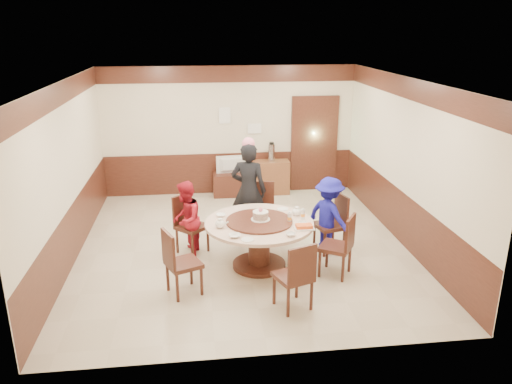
{
  "coord_description": "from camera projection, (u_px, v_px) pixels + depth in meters",
  "views": [
    {
      "loc": [
        -0.74,
        -7.79,
        3.61
      ],
      "look_at": [
        0.17,
        -0.37,
        1.1
      ],
      "focal_mm": 35.0,
      "sensor_mm": 36.0,
      "label": 1
    }
  ],
  "objects": [
    {
      "name": "chair_4",
      "position": [
        294.0,
        287.0,
        6.61
      ],
      "size": [
        0.57,
        0.57,
        0.97
      ],
      "rotation": [
        0.0,
        0.0,
        6.65
      ],
      "color": "#401D14",
      "rests_on": "ground"
    },
    {
      "name": "chair_2",
      "position": [
        191.0,
        235.0,
        8.27
      ],
      "size": [
        0.62,
        0.62,
        0.97
      ],
      "rotation": [
        0.0,
        0.0,
        3.92
      ],
      "color": "#401D14",
      "rests_on": "ground"
    },
    {
      "name": "notice_left",
      "position": [
        225.0,
        116.0,
        10.77
      ],
      "size": [
        0.25,
        0.0,
        0.35
      ],
      "primitive_type": "cube",
      "color": "white",
      "rests_on": "room"
    },
    {
      "name": "bottle_1",
      "position": [
        303.0,
        214.0,
        7.69
      ],
      "size": [
        0.06,
        0.06,
        0.16
      ],
      "primitive_type": "cylinder",
      "color": "white",
      "rests_on": "banquet_table"
    },
    {
      "name": "bottle_0",
      "position": [
        290.0,
        218.0,
        7.56
      ],
      "size": [
        0.06,
        0.06,
        0.16
      ],
      "primitive_type": "cylinder",
      "color": "white",
      "rests_on": "banquet_table"
    },
    {
      "name": "banquet_table",
      "position": [
        259.0,
        235.0,
        7.68
      ],
      "size": [
        1.67,
        1.67,
        0.78
      ],
      "color": "#401D14",
      "rests_on": "ground"
    },
    {
      "name": "shrimp_platter",
      "position": [
        304.0,
        227.0,
        7.36
      ],
      "size": [
        0.3,
        0.2,
        0.06
      ],
      "color": "white",
      "rests_on": "banquet_table"
    },
    {
      "name": "tv_stand",
      "position": [
        232.0,
        184.0,
        11.07
      ],
      "size": [
        0.85,
        0.45,
        0.5
      ],
      "primitive_type": "cube",
      "color": "#401D14",
      "rests_on": "ground"
    },
    {
      "name": "person_standing",
      "position": [
        249.0,
        191.0,
        8.71
      ],
      "size": [
        0.73,
        0.6,
        1.72
      ],
      "primitive_type": "imported",
      "rotation": [
        0.0,
        0.0,
        2.79
      ],
      "color": "black",
      "rests_on": "ground"
    },
    {
      "name": "person_red",
      "position": [
        186.0,
        220.0,
        8.02
      ],
      "size": [
        0.59,
        0.7,
        1.27
      ],
      "primitive_type": "imported",
      "rotation": [
        0.0,
        0.0,
        4.51
      ],
      "color": "#A41524",
      "rests_on": "ground"
    },
    {
      "name": "bowl_3",
      "position": [
        303.0,
        223.0,
        7.5
      ],
      "size": [
        0.14,
        0.14,
        0.04
      ],
      "primitive_type": "imported",
      "color": "white",
      "rests_on": "banquet_table"
    },
    {
      "name": "chair_1",
      "position": [
        262.0,
        220.0,
        8.89
      ],
      "size": [
        0.5,
        0.51,
        0.97
      ],
      "rotation": [
        0.0,
        0.0,
        2.99
      ],
      "color": "#401D14",
      "rests_on": "ground"
    },
    {
      "name": "birthday_cake",
      "position": [
        261.0,
        215.0,
        7.61
      ],
      "size": [
        0.29,
        0.29,
        0.2
      ],
      "color": "white",
      "rests_on": "banquet_table"
    },
    {
      "name": "chair_3",
      "position": [
        183.0,
        274.0,
        6.97
      ],
      "size": [
        0.58,
        0.58,
        0.97
      ],
      "rotation": [
        0.0,
        0.0,
        5.13
      ],
      "color": "#401D14",
      "rests_on": "ground"
    },
    {
      "name": "bowl_1",
      "position": [
        291.0,
        234.0,
        7.11
      ],
      "size": [
        0.14,
        0.14,
        0.04
      ],
      "primitive_type": "imported",
      "color": "white",
      "rests_on": "banquet_table"
    },
    {
      "name": "thermos",
      "position": [
        271.0,
        153.0,
        10.98
      ],
      "size": [
        0.15,
        0.15,
        0.38
      ],
      "primitive_type": "cylinder",
      "color": "silver",
      "rests_on": "side_cabinet"
    },
    {
      "name": "notice_right",
      "position": [
        255.0,
        128.0,
        10.94
      ],
      "size": [
        0.3,
        0.0,
        0.22
      ],
      "primitive_type": "cube",
      "color": "white",
      "rests_on": "room"
    },
    {
      "name": "bowl_2",
      "position": [
        235.0,
        236.0,
        7.06
      ],
      "size": [
        0.17,
        0.17,
        0.04
      ],
      "primitive_type": "imported",
      "color": "white",
      "rests_on": "banquet_table"
    },
    {
      "name": "teapot_left",
      "position": [
        220.0,
        224.0,
        7.38
      ],
      "size": [
        0.17,
        0.15,
        0.13
      ],
      "primitive_type": "ellipsoid",
      "color": "white",
      "rests_on": "banquet_table"
    },
    {
      "name": "bowl_0",
      "position": [
        221.0,
        215.0,
        7.84
      ],
      "size": [
        0.15,
        0.15,
        0.04
      ],
      "primitive_type": "imported",
      "color": "white",
      "rests_on": "banquet_table"
    },
    {
      "name": "side_cabinet",
      "position": [
        271.0,
        177.0,
        11.16
      ],
      "size": [
        0.8,
        0.4,
        0.75
      ],
      "primitive_type": "cube",
      "color": "brown",
      "rests_on": "ground"
    },
    {
      "name": "saucer_far",
      "position": [
        283.0,
        209.0,
        8.14
      ],
      "size": [
        0.18,
        0.18,
        0.01
      ],
      "primitive_type": "cylinder",
      "color": "white",
      "rests_on": "banquet_table"
    },
    {
      "name": "chair_5",
      "position": [
        337.0,
        256.0,
        7.5
      ],
      "size": [
        0.61,
        0.61,
        0.97
      ],
      "rotation": [
        0.0,
        0.0,
        7.29
      ],
      "color": "#401D14",
      "rests_on": "ground"
    },
    {
      "name": "room",
      "position": [
        243.0,
        186.0,
        8.23
      ],
      "size": [
        6.0,
        6.04,
        2.84
      ],
      "color": "#C0B299",
      "rests_on": "ground"
    },
    {
      "name": "teapot_right",
      "position": [
        297.0,
        212.0,
        7.86
      ],
      "size": [
        0.17,
        0.15,
        0.13
      ],
      "primitive_type": "ellipsoid",
      "color": "white",
      "rests_on": "banquet_table"
    },
    {
      "name": "saucer_near",
      "position": [
        247.0,
        240.0,
        6.97
      ],
      "size": [
        0.18,
        0.18,
        0.01
      ],
      "primitive_type": "cylinder",
      "color": "white",
      "rests_on": "banquet_table"
    },
    {
      "name": "television",
      "position": [
        232.0,
        165.0,
        10.93
      ],
      "size": [
        0.68,
        0.14,
        0.39
      ],
      "primitive_type": "imported",
      "rotation": [
        0.0,
        0.0,
        3.23
      ],
      "color": "gray",
      "rests_on": "tv_stand"
    },
    {
      "name": "chair_0",
      "position": [
        330.0,
        234.0,
        8.31
      ],
      "size": [
        0.54,
        0.53,
        0.97
      ],
      "rotation": [
        0.0,
        0.0,
        1.81
      ],
      "color": "#401D14",
      "rests_on": "ground"
    },
    {
      "name": "person_blue",
      "position": [
        329.0,
        216.0,
        8.15
      ],
      "size": [
        0.86,
        0.96,
        1.29
      ],
      "primitive_type": "imported",
      "rotation": [
        0.0,
        0.0,
        2.16
      ],
      "color": "#19189C",
      "rests_on": "ground"
    }
  ]
}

